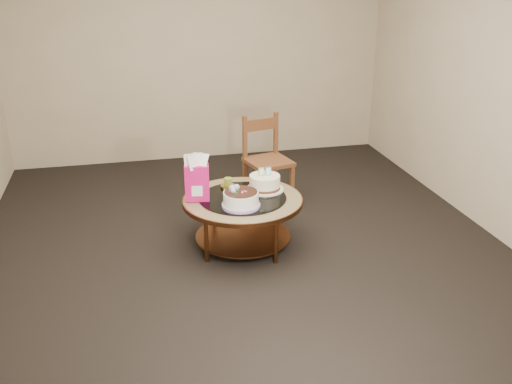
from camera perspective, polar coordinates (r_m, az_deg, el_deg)
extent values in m
plane|color=black|center=(4.99, -1.30, -5.40)|extent=(5.00, 5.00, 0.00)
cube|color=tan|center=(6.96, -5.74, 13.78)|extent=(4.50, 0.02, 2.60)
cube|color=tan|center=(2.27, 11.47, -4.88)|extent=(4.50, 0.02, 2.60)
cube|color=tan|center=(5.44, 22.82, 9.79)|extent=(0.02, 5.00, 2.60)
cylinder|color=brown|center=(5.15, 2.00, -1.91)|extent=(0.04, 0.04, 0.42)
cylinder|color=brown|center=(5.18, -4.27, -1.82)|extent=(0.04, 0.04, 0.42)
cylinder|color=brown|center=(4.67, -4.99, -4.66)|extent=(0.04, 0.04, 0.42)
cylinder|color=brown|center=(4.64, 1.99, -4.79)|extent=(0.04, 0.04, 0.42)
cylinder|color=brown|center=(4.95, -1.31, -4.38)|extent=(0.82, 0.82, 0.02)
cylinder|color=brown|center=(4.81, -1.34, -0.84)|extent=(1.02, 1.02, 0.04)
cylinder|color=#998654|center=(4.80, -1.34, -0.68)|extent=(1.00, 1.00, 0.01)
cylinder|color=black|center=(4.80, -1.34, -0.60)|extent=(0.74, 0.74, 0.01)
cylinder|color=#B292CE|center=(4.62, -1.51, -1.33)|extent=(0.31, 0.31, 0.02)
cylinder|color=silver|center=(4.60, -1.51, -0.74)|extent=(0.29, 0.29, 0.13)
cylinder|color=black|center=(4.57, -1.52, 0.02)|extent=(0.27, 0.27, 0.01)
sphere|color=#B292CE|center=(4.58, -2.39, 0.37)|extent=(0.06, 0.06, 0.06)
sphere|color=#B292CE|center=(4.61, -1.94, 0.50)|extent=(0.05, 0.05, 0.05)
sphere|color=#B292CE|center=(4.54, -2.30, 0.12)|extent=(0.04, 0.04, 0.04)
cone|color=#207927|center=(4.58, -1.87, 0.18)|extent=(0.04, 0.04, 0.03)
cone|color=#207927|center=(4.57, -2.66, 0.08)|extent=(0.04, 0.04, 0.03)
cone|color=#207927|center=(4.64, -1.81, 0.45)|extent=(0.04, 0.03, 0.03)
cone|color=#207927|center=(4.53, -1.93, -0.10)|extent=(0.04, 0.04, 0.03)
cylinder|color=white|center=(4.95, 0.88, 0.29)|extent=(0.33, 0.33, 0.01)
cylinder|color=#4C2615|center=(4.94, 0.88, 0.48)|extent=(0.27, 0.27, 0.02)
cylinder|color=white|center=(4.92, 0.88, 1.13)|extent=(0.26, 0.26, 0.10)
cube|color=#4BAF55|center=(4.88, 0.54, 2.05)|extent=(0.05, 0.01, 0.07)
cube|color=white|center=(4.88, 0.54, 2.05)|extent=(0.04, 0.01, 0.06)
cube|color=#3C8ACF|center=(4.90, 1.24, 2.10)|extent=(0.05, 0.01, 0.07)
cube|color=white|center=(4.90, 1.24, 2.10)|extent=(0.04, 0.01, 0.06)
cube|color=#DB147C|center=(4.72, -5.91, 0.94)|extent=(0.21, 0.14, 0.30)
cube|color=white|center=(4.74, -5.89, 0.33)|extent=(0.11, 0.12, 0.09)
cube|color=#C7B652|center=(5.01, -2.79, 0.50)|extent=(0.12, 0.12, 0.01)
cylinder|color=gold|center=(5.00, -2.80, 0.62)|extent=(0.13, 0.13, 0.01)
cylinder|color=olive|center=(4.99, -2.80, 1.04)|extent=(0.07, 0.07, 0.07)
cylinder|color=black|center=(4.97, -2.81, 1.46)|extent=(0.00, 0.00, 0.01)
cube|color=brown|center=(5.70, 1.25, 3.04)|extent=(0.49, 0.49, 0.04)
cube|color=brown|center=(5.56, 0.47, 0.11)|extent=(0.05, 0.05, 0.44)
cube|color=brown|center=(5.72, 3.61, 0.70)|extent=(0.05, 0.05, 0.44)
cube|color=brown|center=(5.85, -1.09, 1.27)|extent=(0.05, 0.05, 0.44)
cube|color=brown|center=(6.00, 1.94, 1.81)|extent=(0.05, 0.05, 0.44)
cube|color=brown|center=(5.71, -1.12, 5.43)|extent=(0.05, 0.05, 0.45)
cube|color=brown|center=(5.86, 1.99, 5.87)|extent=(0.05, 0.05, 0.45)
cube|color=brown|center=(5.75, 0.46, 6.77)|extent=(0.35, 0.11, 0.12)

